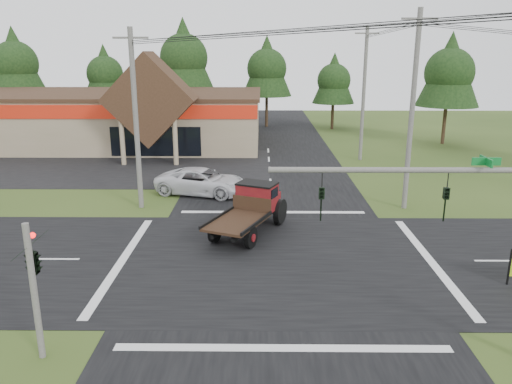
{
  "coord_description": "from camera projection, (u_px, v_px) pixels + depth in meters",
  "views": [
    {
      "loc": [
        -0.71,
        -20.99,
        9.17
      ],
      "look_at": [
        -0.96,
        3.68,
        2.2
      ],
      "focal_mm": 35.0,
      "sensor_mm": 36.0,
      "label": 1
    }
  ],
  "objects": [
    {
      "name": "antique_flatbed_truck",
      "position": [
        248.0,
        211.0,
        25.69
      ],
      "size": [
        4.49,
        6.4,
        2.5
      ],
      "primitive_type": null,
      "rotation": [
        0.0,
        0.0,
        -0.41
      ],
      "color": "#5B0D15",
      "rests_on": "ground"
    },
    {
      "name": "tree_row_d",
      "position": [
        267.0,
        67.0,
        61.09
      ],
      "size": [
        6.16,
        6.16,
        11.11
      ],
      "color": "#332316",
      "rests_on": "ground"
    },
    {
      "name": "utility_pole_n",
      "position": [
        364.0,
        93.0,
        42.22
      ],
      "size": [
        2.0,
        0.3,
        11.2
      ],
      "color": "#595651",
      "rests_on": "ground"
    },
    {
      "name": "road_ew",
      "position": [
        276.0,
        260.0,
        22.68
      ],
      "size": [
        120.0,
        12.0,
        0.02
      ],
      "primitive_type": "cube",
      "color": "black",
      "rests_on": "ground"
    },
    {
      "name": "tree_row_b",
      "position": [
        105.0,
        72.0,
        61.46
      ],
      "size": [
        5.6,
        5.6,
        10.1
      ],
      "color": "#332316",
      "rests_on": "ground"
    },
    {
      "name": "tree_row_a",
      "position": [
        15.0,
        61.0,
        59.27
      ],
      "size": [
        6.72,
        6.72,
        12.12
      ],
      "color": "#332316",
      "rests_on": "ground"
    },
    {
      "name": "parking_apron",
      "position": [
        100.0,
        167.0,
        41.09
      ],
      "size": [
        28.0,
        14.0,
        0.02
      ],
      "primitive_type": "cube",
      "color": "black",
      "rests_on": "ground"
    },
    {
      "name": "tree_row_e",
      "position": [
        334.0,
        79.0,
        59.46
      ],
      "size": [
        5.04,
        5.04,
        9.09
      ],
      "color": "#332316",
      "rests_on": "ground"
    },
    {
      "name": "tree_row_c",
      "position": [
        184.0,
        55.0,
        59.86
      ],
      "size": [
        7.28,
        7.28,
        13.13
      ],
      "color": "#332316",
      "rests_on": "ground"
    },
    {
      "name": "road_ns",
      "position": [
        276.0,
        260.0,
        22.68
      ],
      "size": [
        12.0,
        120.0,
        0.02
      ],
      "primitive_type": "cube",
      "color": "black",
      "rests_on": "ground"
    },
    {
      "name": "utility_pole_ne",
      "position": [
        412.0,
        110.0,
        28.7
      ],
      "size": [
        2.0,
        0.3,
        11.5
      ],
      "color": "#595651",
      "rests_on": "ground"
    },
    {
      "name": "traffic_signal_mast",
      "position": [
        489.0,
        224.0,
        14.21
      ],
      "size": [
        8.12,
        0.24,
        7.0
      ],
      "color": "#595651",
      "rests_on": "ground"
    },
    {
      "name": "cvs_building",
      "position": [
        113.0,
        117.0,
        50.53
      ],
      "size": [
        30.4,
        18.2,
        9.19
      ],
      "color": "gray",
      "rests_on": "ground"
    },
    {
      "name": "traffic_signal_corner",
      "position": [
        31.0,
        249.0,
        14.75
      ],
      "size": [
        0.53,
        2.48,
        4.4
      ],
      "color": "#595651",
      "rests_on": "ground"
    },
    {
      "name": "tree_side_ne",
      "position": [
        450.0,
        70.0,
        49.38
      ],
      "size": [
        6.16,
        6.16,
        11.11
      ],
      "color": "#332316",
      "rests_on": "ground"
    },
    {
      "name": "utility_pole_nw",
      "position": [
        136.0,
        119.0,
        28.99
      ],
      "size": [
        2.0,
        0.3,
        10.5
      ],
      "color": "#595651",
      "rests_on": "ground"
    },
    {
      "name": "ground",
      "position": [
        276.0,
        260.0,
        22.68
      ],
      "size": [
        120.0,
        120.0,
        0.0
      ],
      "primitive_type": "plane",
      "color": "#304619",
      "rests_on": "ground"
    },
    {
      "name": "white_pickup",
      "position": [
        202.0,
        182.0,
        33.05
      ],
      "size": [
        6.65,
        4.3,
        1.7
      ],
      "primitive_type": "imported",
      "rotation": [
        0.0,
        0.0,
        1.31
      ],
      "color": "silver",
      "rests_on": "ground"
    }
  ]
}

